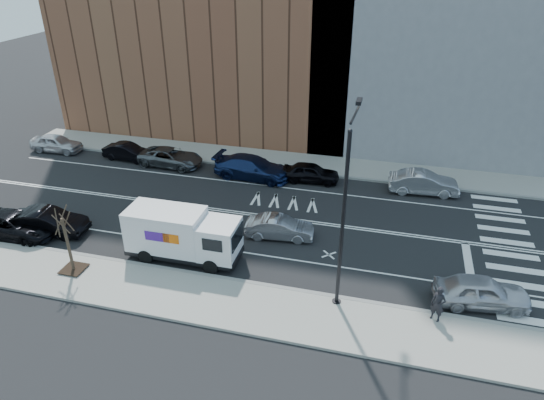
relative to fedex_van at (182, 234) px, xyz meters
The scene contains 22 objects.
ground 6.09m from the fedex_van, 71.80° to the left, with size 120.00×120.00×0.00m, color black.
sidewalk_near 3.96m from the fedex_van, 60.09° to the right, with size 44.00×3.60×0.15m, color gray.
sidewalk_far 14.59m from the fedex_van, 82.72° to the left, with size 44.00×3.60×0.15m, color gray.
curb_near 2.72m from the fedex_van, 37.26° to the right, with size 44.00×0.25×0.17m, color gray.
curb_far 12.81m from the fedex_van, 81.69° to the left, with size 44.00×0.25×0.17m, color gray.
crosswalk 18.76m from the fedex_van, 17.43° to the left, with size 3.00×14.00×0.01m, color white, non-canonical shape.
road_markings 6.09m from the fedex_van, 71.80° to the left, with size 40.00×8.60×0.01m, color white, non-canonical shape.
bldg_brick 24.03m from the fedex_van, 106.20° to the left, with size 26.00×10.00×22.00m, color brown.
streetlight 9.62m from the fedex_van, ahead, with size 0.44×4.02×9.34m.
street_tree 5.87m from the fedex_van, 151.52° to the right, with size 1.20×1.20×3.75m.
fedex_van is the anchor object (origin of this frame).
far_parked_a 20.41m from the fedex_van, 145.03° to the left, with size 1.74×4.32×1.47m, color silver.
far_parked_b 15.39m from the fedex_van, 130.70° to the left, with size 1.42×4.06×1.34m, color black.
far_parked_c 13.01m from the fedex_van, 118.31° to the left, with size 2.34×5.07×1.41m, color #515559.
far_parked_d 10.97m from the fedex_van, 86.24° to the left, with size 2.35×5.77×1.68m, color #16244E.
far_parked_e 12.52m from the fedex_van, 66.20° to the left, with size 1.68×4.16×1.42m, color black.
far_parked_f 17.47m from the fedex_van, 41.69° to the left, with size 1.66×4.76×1.57m, color #B2B2B7.
driving_sedan 5.84m from the fedex_van, 36.15° to the left, with size 1.41×4.04×1.33m, color #9E9EA3.
near_parked_rear_a 9.00m from the fedex_van, behind, with size 1.65×4.72×1.56m, color black.
near_parked_rear_b 10.77m from the fedex_van, behind, with size 2.47×5.35×1.49m, color black.
near_parked_front 15.62m from the fedex_van, ahead, with size 1.83×4.55×1.55m, color silver.
pedestrian 13.60m from the fedex_van, ahead, with size 0.66×0.43×1.80m, color black.
Camera 1 is at (8.66, -26.13, 15.73)m, focal length 32.00 mm.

